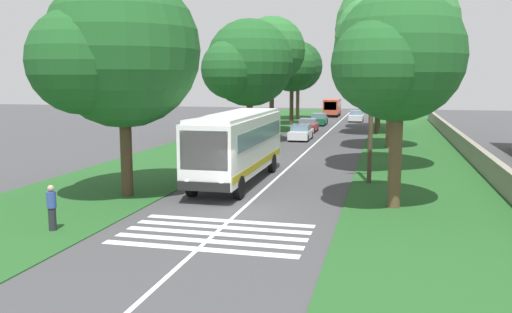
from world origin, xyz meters
The scene contains 24 objects.
ground centered at (0.00, 0.00, 0.00)m, with size 160.00×160.00×0.00m, color #424244.
grass_verge_left centered at (15.00, 8.20, 0.02)m, with size 120.00×8.00×0.04m, color #235623.
grass_verge_right centered at (15.00, -8.20, 0.02)m, with size 120.00×8.00×0.04m, color #235623.
centre_line centered at (15.00, 0.00, 0.00)m, with size 110.00×0.16×0.01m, color silver.
coach_bus centered at (6.17, 1.80, 2.15)m, with size 11.16×2.62×3.73m.
zebra_crossing centered at (-3.39, 0.00, 0.00)m, with size 4.05×6.80×0.01m.
trailing_car_0 centered at (27.04, 1.63, 0.67)m, with size 4.30×1.78×1.43m.
trailing_car_1 centered at (34.38, 2.04, 0.67)m, with size 4.30×1.78×1.43m.
trailing_car_2 centered at (43.10, 1.97, 0.67)m, with size 4.30×1.78×1.43m.
trailing_car_3 centered at (49.90, -2.09, 0.67)m, with size 4.30×1.78×1.43m.
trailing_minibus_0 centered at (58.68, 1.93, 1.55)m, with size 6.00×2.14×2.53m.
roadside_tree_left_0 centered at (51.52, 6.21, 7.03)m, with size 8.15×6.77×10.51m.
roadside_tree_left_1 centered at (24.10, 5.89, 6.67)m, with size 9.25×7.49×10.61m.
roadside_tree_left_2 centered at (32.69, 5.69, 8.23)m, with size 7.76×6.77×11.74m.
roadside_tree_left_3 centered at (42.61, 5.42, 6.71)m, with size 6.70×5.78×9.71m.
roadside_tree_left_4 centered at (1.77, 6.17, 6.64)m, with size 8.80×7.15×10.39m.
roadside_tree_right_0 centered at (33.95, -4.81, 7.17)m, with size 8.03×6.39×10.49m.
roadside_tree_right_1 centered at (22.56, -5.90, 7.41)m, with size 7.85×6.52×10.81m.
roadside_tree_right_2 centered at (40.46, -4.84, 7.05)m, with size 7.78×6.36×10.38m.
roadside_tree_right_3 centered at (2.13, -6.15, 6.35)m, with size 6.50×5.53×9.24m.
roadside_tree_right_4 centered at (11.90, -6.12, 8.27)m, with size 8.51×7.25×12.04m.
utility_pole centered at (7.46, -5.10, 3.71)m, with size 0.24×1.40×7.05m.
roadside_wall centered at (20.00, -11.60, 0.68)m, with size 70.00×0.40×1.28m, color gray.
pedestrian centered at (-4.48, 5.89, 0.91)m, with size 0.34×0.34×1.69m.
Camera 1 is at (-21.27, -5.88, 5.56)m, focal length 37.62 mm.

